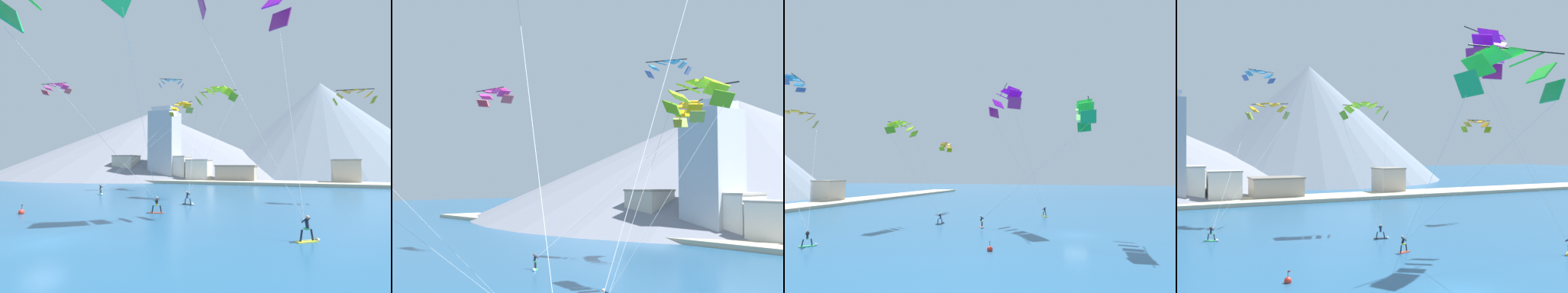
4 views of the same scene
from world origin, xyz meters
TOP-DOWN VIEW (x-y plane):
  - kitesurfer_near_trail at (-14.20, 25.45)m, footprint 1.54×1.48m
  - parafoil_kite_near_lead at (4.20, 26.75)m, footprint 6.34×8.87m
  - parafoil_kite_near_trail at (-5.83, 38.24)m, footprint 11.41×14.91m
  - parafoil_kite_distant_high_outer at (-25.67, 27.78)m, footprint 5.51×2.04m
  - parafoil_kite_distant_mid_solo at (-7.25, 37.03)m, footprint 4.79×3.03m
  - shore_building_promenade_mid at (-9.31, 60.49)m, footprint 6.14×5.09m
  - shore_building_quay_east at (-30.50, 59.55)m, footprint 6.15×5.66m
  - shore_building_quay_west at (-16.38, 61.50)m, footprint 7.57×6.30m
  - highrise_tower at (-19.37, 61.03)m, footprint 7.00×7.00m
  - mountain_peak_central_summit at (-46.87, 109.52)m, footprint 128.19×128.19m

SIDE VIEW (x-z plane):
  - kitesurfer_near_trail at x=-14.20m, z-range -0.38..1.27m
  - shore_building_promenade_mid at x=-9.31m, z-range 0.01..5.96m
  - shore_building_quay_west at x=-16.38m, z-range 0.01..6.89m
  - shore_building_quay_east at x=-30.50m, z-range 0.01..7.18m
  - highrise_tower at x=-19.37m, z-range -0.21..20.00m
  - mountain_peak_central_summit at x=-46.87m, z-range 0.00..28.31m
  - parafoil_kite_near_lead at x=4.20m, z-range 7.62..22.27m
  - parafoil_kite_near_trail at x=-5.83m, z-range 7.91..23.15m
  - parafoil_kite_distant_high_outer at x=-25.67m, z-range 17.57..19.51m
  - parafoil_kite_distant_mid_solo at x=-7.25m, z-range 19.40..21.12m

